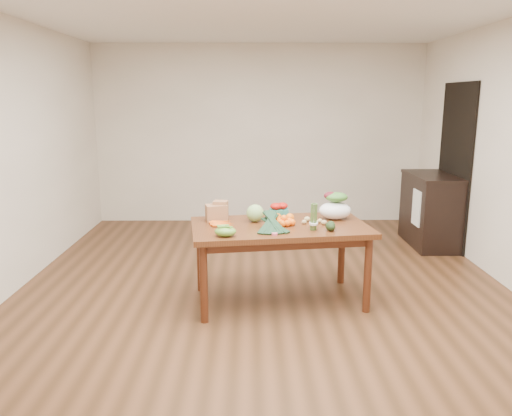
{
  "coord_description": "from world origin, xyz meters",
  "views": [
    {
      "loc": [
        -0.13,
        -4.72,
        1.91
      ],
      "look_at": [
        -0.08,
        0.0,
        0.86
      ],
      "focal_mm": 35.0,
      "sensor_mm": 36.0,
      "label": 1
    }
  ],
  "objects_px": {
    "dining_table": "(279,263)",
    "cabinet": "(430,210)",
    "paper_bag": "(216,211)",
    "cabbage": "(255,213)",
    "kale_bunch": "(273,223)",
    "mandarin_cluster": "(284,220)",
    "salad_bag": "(335,207)",
    "asparagus_bundle": "(314,217)"
  },
  "relations": [
    {
      "from": "cabinet",
      "to": "mandarin_cluster",
      "type": "xyz_separation_m",
      "value": [
        -2.04,
        -1.86,
        0.33
      ]
    },
    {
      "from": "asparagus_bundle",
      "to": "cabbage",
      "type": "bearing_deg",
      "value": 139.57
    },
    {
      "from": "dining_table",
      "to": "asparagus_bundle",
      "type": "height_order",
      "value": "asparagus_bundle"
    },
    {
      "from": "dining_table",
      "to": "salad_bag",
      "type": "distance_m",
      "value": 0.77
    },
    {
      "from": "mandarin_cluster",
      "to": "kale_bunch",
      "type": "relative_size",
      "value": 0.45
    },
    {
      "from": "paper_bag",
      "to": "mandarin_cluster",
      "type": "distance_m",
      "value": 0.67
    },
    {
      "from": "salad_bag",
      "to": "cabinet",
      "type": "bearing_deg",
      "value": 46.72
    },
    {
      "from": "kale_bunch",
      "to": "paper_bag",
      "type": "bearing_deg",
      "value": 132.2
    },
    {
      "from": "dining_table",
      "to": "cabinet",
      "type": "distance_m",
      "value": 2.79
    },
    {
      "from": "dining_table",
      "to": "kale_bunch",
      "type": "xyz_separation_m",
      "value": [
        -0.08,
        -0.25,
        0.45
      ]
    },
    {
      "from": "paper_bag",
      "to": "cabbage",
      "type": "xyz_separation_m",
      "value": [
        0.37,
        -0.06,
        -0.01
      ]
    },
    {
      "from": "paper_bag",
      "to": "asparagus_bundle",
      "type": "distance_m",
      "value": 0.97
    },
    {
      "from": "cabinet",
      "to": "paper_bag",
      "type": "distance_m",
      "value": 3.18
    },
    {
      "from": "dining_table",
      "to": "cabbage",
      "type": "bearing_deg",
      "value": 142.83
    },
    {
      "from": "paper_bag",
      "to": "asparagus_bundle",
      "type": "bearing_deg",
      "value": -23.41
    },
    {
      "from": "dining_table",
      "to": "cabinet",
      "type": "height_order",
      "value": "cabinet"
    },
    {
      "from": "paper_bag",
      "to": "mandarin_cluster",
      "type": "relative_size",
      "value": 1.46
    },
    {
      "from": "kale_bunch",
      "to": "asparagus_bundle",
      "type": "bearing_deg",
      "value": 0.2
    },
    {
      "from": "cabinet",
      "to": "mandarin_cluster",
      "type": "relative_size",
      "value": 5.67
    },
    {
      "from": "cabinet",
      "to": "kale_bunch",
      "type": "relative_size",
      "value": 2.55
    },
    {
      "from": "cabbage",
      "to": "asparagus_bundle",
      "type": "distance_m",
      "value": 0.62
    },
    {
      "from": "mandarin_cluster",
      "to": "salad_bag",
      "type": "height_order",
      "value": "salad_bag"
    },
    {
      "from": "kale_bunch",
      "to": "salad_bag",
      "type": "xyz_separation_m",
      "value": [
        0.63,
        0.48,
        0.04
      ]
    },
    {
      "from": "paper_bag",
      "to": "dining_table",
      "type": "bearing_deg",
      "value": -16.98
    },
    {
      "from": "mandarin_cluster",
      "to": "salad_bag",
      "type": "xyz_separation_m",
      "value": [
        0.51,
        0.24,
        0.07
      ]
    },
    {
      "from": "salad_bag",
      "to": "paper_bag",
      "type": "bearing_deg",
      "value": -178.13
    },
    {
      "from": "cabbage",
      "to": "salad_bag",
      "type": "height_order",
      "value": "salad_bag"
    },
    {
      "from": "dining_table",
      "to": "kale_bunch",
      "type": "bearing_deg",
      "value": -115.44
    },
    {
      "from": "dining_table",
      "to": "kale_bunch",
      "type": "relative_size",
      "value": 4.07
    },
    {
      "from": "dining_table",
      "to": "asparagus_bundle",
      "type": "distance_m",
      "value": 0.61
    },
    {
      "from": "dining_table",
      "to": "salad_bag",
      "type": "height_order",
      "value": "salad_bag"
    },
    {
      "from": "cabbage",
      "to": "mandarin_cluster",
      "type": "distance_m",
      "value": 0.3
    },
    {
      "from": "paper_bag",
      "to": "salad_bag",
      "type": "distance_m",
      "value": 1.15
    },
    {
      "from": "kale_bunch",
      "to": "cabinet",
      "type": "bearing_deg",
      "value": 36.34
    },
    {
      "from": "paper_bag",
      "to": "cabbage",
      "type": "bearing_deg",
      "value": -8.41
    },
    {
      "from": "cabinet",
      "to": "salad_bag",
      "type": "relative_size",
      "value": 3.29
    },
    {
      "from": "dining_table",
      "to": "mandarin_cluster",
      "type": "relative_size",
      "value": 9.04
    },
    {
      "from": "cabinet",
      "to": "mandarin_cluster",
      "type": "height_order",
      "value": "cabinet"
    },
    {
      "from": "paper_bag",
      "to": "asparagus_bundle",
      "type": "relative_size",
      "value": 1.05
    },
    {
      "from": "cabinet",
      "to": "paper_bag",
      "type": "height_order",
      "value": "cabinet"
    },
    {
      "from": "cabinet",
      "to": "kale_bunch",
      "type": "bearing_deg",
      "value": -135.79
    },
    {
      "from": "cabinet",
      "to": "cabbage",
      "type": "bearing_deg",
      "value": -143.34
    }
  ]
}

